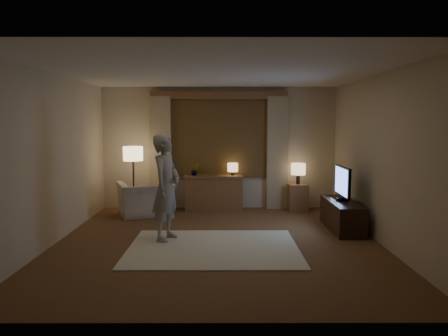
{
  "coord_description": "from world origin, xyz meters",
  "views": [
    {
      "loc": [
        0.09,
        -6.64,
        1.87
      ],
      "look_at": [
        0.1,
        0.6,
        1.1
      ],
      "focal_mm": 35.0,
      "sensor_mm": 36.0,
      "label": 1
    }
  ],
  "objects_px": {
    "sideboard": "(214,194)",
    "armchair": "(146,199)",
    "side_table": "(298,197)",
    "person": "(166,187)",
    "tv_stand": "(342,215)"
  },
  "relations": [
    {
      "from": "sideboard",
      "to": "person",
      "type": "height_order",
      "value": "person"
    },
    {
      "from": "sideboard",
      "to": "tv_stand",
      "type": "relative_size",
      "value": 0.86
    },
    {
      "from": "sideboard",
      "to": "side_table",
      "type": "xyz_separation_m",
      "value": [
        1.77,
        -0.05,
        -0.07
      ]
    },
    {
      "from": "armchair",
      "to": "tv_stand",
      "type": "xyz_separation_m",
      "value": [
        3.61,
        -1.15,
        -0.08
      ]
    },
    {
      "from": "side_table",
      "to": "tv_stand",
      "type": "relative_size",
      "value": 0.4
    },
    {
      "from": "armchair",
      "to": "person",
      "type": "height_order",
      "value": "person"
    },
    {
      "from": "sideboard",
      "to": "armchair",
      "type": "relative_size",
      "value": 1.17
    },
    {
      "from": "side_table",
      "to": "tv_stand",
      "type": "xyz_separation_m",
      "value": [
        0.48,
        -1.65,
        -0.03
      ]
    },
    {
      "from": "sideboard",
      "to": "side_table",
      "type": "bearing_deg",
      "value": -1.61
    },
    {
      "from": "side_table",
      "to": "person",
      "type": "bearing_deg",
      "value": -136.32
    },
    {
      "from": "tv_stand",
      "to": "person",
      "type": "distance_m",
      "value": 3.09
    },
    {
      "from": "sideboard",
      "to": "side_table",
      "type": "relative_size",
      "value": 2.14
    },
    {
      "from": "side_table",
      "to": "person",
      "type": "distance_m",
      "value": 3.46
    },
    {
      "from": "person",
      "to": "tv_stand",
      "type": "bearing_deg",
      "value": -58.87
    },
    {
      "from": "sideboard",
      "to": "person",
      "type": "bearing_deg",
      "value": -106.06
    }
  ]
}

